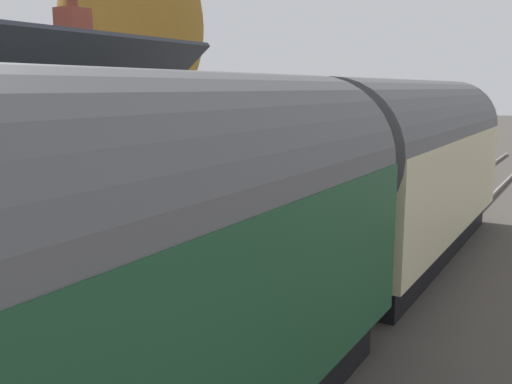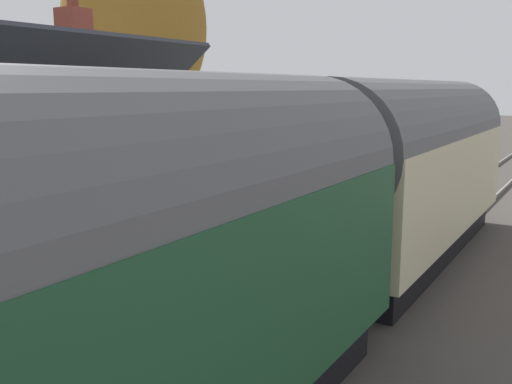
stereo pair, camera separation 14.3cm
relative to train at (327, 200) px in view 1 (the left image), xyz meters
The scene contains 19 objects.
ground_plane 4.07m from the train, 15.25° to the left, with size 160.00×160.00×0.00m, color #423D38.
platform 6.29m from the train, 56.93° to the left, with size 32.00×6.32×0.88m, color gray.
platform_edge_coping 4.12m from the train, 32.25° to the left, with size 32.00×0.36×0.02m, color beige.
rail_near 4.00m from the train, 12.36° to the right, with size 52.00×0.08×0.14m, color gray.
rail_far 4.00m from the train, 12.30° to the left, with size 52.00×0.08×0.14m, color gray.
train is the anchor object (origin of this frame).
station_building 5.92m from the train, 105.54° to the left, with size 6.87×3.96×5.25m.
bench_mid_platform 9.37m from the train, 28.88° to the left, with size 1.41×0.47×0.88m.
bench_platform_end 7.56m from the train, 37.74° to the left, with size 1.41×0.46×0.88m.
bench_by_lamp 14.04m from the train, 19.37° to the left, with size 1.42×0.50×0.88m.
bench_near_building 11.94m from the train, 23.13° to the left, with size 1.42×0.50×0.88m.
planter_corner_building 15.41m from the train, 14.24° to the left, with size 0.49×0.49×0.74m.
planter_edge_near 11.74m from the train, 37.87° to the left, with size 0.56×0.56×0.72m.
planter_bench_right 14.28m from the train, 15.78° to the left, with size 0.50×0.50×0.82m.
planter_bench_left 13.26m from the train, 30.06° to the left, with size 0.50×0.50×0.79m.
planter_edge_far 12.29m from the train, 28.83° to the left, with size 0.90×0.32×0.63m.
planter_under_sign 12.93m from the train, 21.62° to the left, with size 0.52×0.52×0.83m.
tree_behind_building 23.02m from the train, 49.87° to the left, with size 3.87×4.05×7.12m.
tree_far_right 12.78m from the train, 57.91° to the left, with size 5.19×4.79×9.57m.
Camera 1 is at (-12.17, -4.78, 4.14)m, focal length 39.80 mm.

